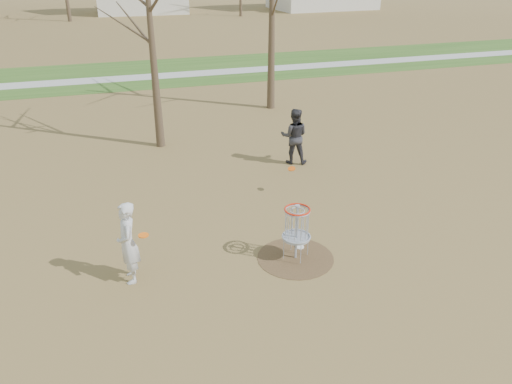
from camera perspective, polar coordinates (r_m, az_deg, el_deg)
The scene contains 9 objects.
ground at distance 11.84m, azimuth 4.52°, elevation -7.51°, with size 160.00×160.00×0.00m, color brown.
green_band at distance 31.06m, azimuth -10.21°, elevation 13.36°, with size 160.00×8.00×0.01m, color #2D5119.
footpath at distance 30.09m, azimuth -9.93°, elevation 13.00°, with size 160.00×1.50×0.01m, color #9E9E99.
dirt_circle at distance 11.84m, azimuth 4.52°, elevation -7.49°, with size 1.80×1.80×0.01m, color #47331E.
player_standing at distance 10.94m, azimuth -14.43°, elevation -5.67°, with size 0.68×0.44×1.85m, color silver.
player_throwing at distance 16.74m, azimuth 4.39°, elevation 6.37°, with size 0.92×0.71×1.88m, color #2D2C30.
disc_grounded at distance 12.23m, azimuth 5.00°, elevation -6.26°, with size 0.22×0.22×0.02m, color silver.
discs_in_play at distance 12.52m, azimuth -2.62°, elevation -0.33°, with size 4.76×3.40×0.43m.
disc_golf_basket at distance 11.37m, azimuth 4.68°, elevation -3.66°, with size 0.64×0.64×1.35m.
Camera 1 is at (-3.84, -9.14, 6.49)m, focal length 35.00 mm.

